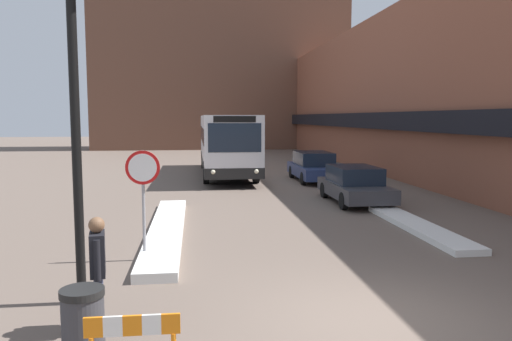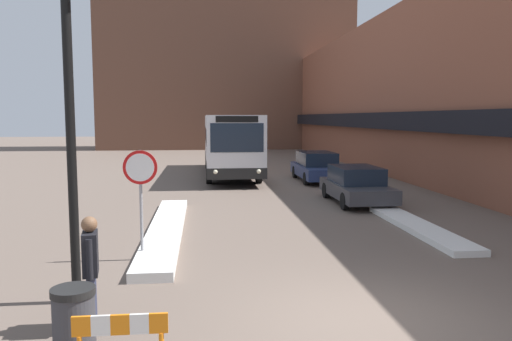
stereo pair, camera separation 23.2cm
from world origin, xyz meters
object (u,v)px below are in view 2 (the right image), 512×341
Objects in this scene: street_lamp at (84,54)px; trash_bin at (74,322)px; city_bus at (230,143)px; pedestrian at (91,262)px; construction_barricade at (121,337)px; stop_sign at (140,181)px; parked_car_middle at (317,167)px; parked_car_front at (356,185)px.

street_lamp reaches higher than trash_bin.
city_bus is 6.95× the size of pedestrian.
trash_bin is at bearing 128.45° from construction_barricade.
trash_bin is at bearing -98.69° from city_bus.
street_lamp reaches higher than pedestrian.
stop_sign is at bearing 166.33° from pedestrian.
stop_sign is 0.36× the size of street_lamp.
city_bus is 11.06× the size of construction_barricade.
parked_car_middle is 20.19m from construction_barricade.
parked_car_middle is 15.30m from stop_sign.
construction_barricade is at bearing -96.36° from city_bus.
street_lamp is (-3.47, -19.28, 2.46)m from city_bus.
pedestrian is (0.26, -1.20, -3.22)m from street_lamp.
pedestrian is 1.03m from trash_bin.
pedestrian reaches higher than construction_barricade.
parked_car_middle is at bearing 62.07° from stop_sign.
stop_sign is (-7.15, -13.48, 1.07)m from parked_car_middle.
street_lamp reaches higher than city_bus.
parked_car_middle is at bearing 67.44° from trash_bin.
street_lamp is 7.34× the size of trash_bin.
parked_car_middle is 18.76m from pedestrian.
street_lamp reaches higher than construction_barricade.
pedestrian is at bearing 86.56° from trash_bin.
parked_car_front reaches higher than construction_barricade.
stop_sign reaches higher than pedestrian.
city_bus is at bearing 81.31° from trash_bin.
street_lamp is at bearing 107.94° from construction_barricade.
stop_sign is 4.78m from trash_bin.
parked_car_middle is at bearing 90.00° from parked_car_front.
city_bus is 2.82× the size of parked_car_front.
stop_sign is 3.81m from pedestrian.
pedestrian is (-3.21, -20.48, -0.76)m from city_bus.
trash_bin is 0.86× the size of construction_barricade.
trash_bin is at bearing -112.56° from parked_car_middle.
construction_barricade is (0.77, -0.98, 0.19)m from trash_bin.
parked_car_front is 0.91× the size of parked_car_middle.
stop_sign is 2.27× the size of construction_barricade.
parked_car_middle is at bearing -37.60° from city_bus.
street_lamp is (-7.71, -9.42, 3.58)m from parked_car_front.
parked_car_front is 12.97m from pedestrian.
trash_bin is 1.26m from construction_barricade.
construction_barricade is (0.42, -5.55, -1.15)m from stop_sign.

